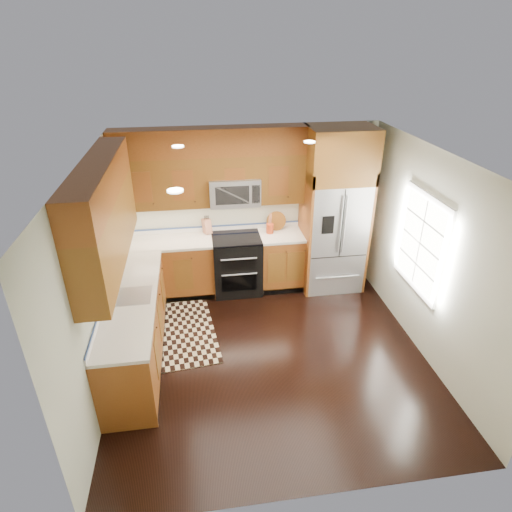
{
  "coord_description": "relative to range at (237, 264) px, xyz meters",
  "views": [
    {
      "loc": [
        -0.83,
        -4.34,
        3.79
      ],
      "look_at": [
        -0.1,
        0.6,
        1.16
      ],
      "focal_mm": 30.0,
      "sensor_mm": 36.0,
      "label": 1
    }
  ],
  "objects": [
    {
      "name": "ground",
      "position": [
        0.25,
        -1.67,
        -0.47
      ],
      "size": [
        4.0,
        4.0,
        0.0
      ],
      "primitive_type": "plane",
      "color": "black",
      "rests_on": "ground"
    },
    {
      "name": "wall_back",
      "position": [
        0.25,
        0.33,
        0.83
      ],
      "size": [
        4.0,
        0.02,
        2.6
      ],
      "primitive_type": "cube",
      "color": "beige",
      "rests_on": "ground"
    },
    {
      "name": "wall_left",
      "position": [
        -1.75,
        -1.67,
        0.83
      ],
      "size": [
        0.02,
        4.0,
        2.6
      ],
      "primitive_type": "cube",
      "color": "beige",
      "rests_on": "ground"
    },
    {
      "name": "wall_right",
      "position": [
        2.25,
        -1.67,
        0.83
      ],
      "size": [
        0.02,
        4.0,
        2.6
      ],
      "primitive_type": "cube",
      "color": "beige",
      "rests_on": "ground"
    },
    {
      "name": "window",
      "position": [
        2.23,
        -1.47,
        0.93
      ],
      "size": [
        0.04,
        1.1,
        1.3
      ],
      "color": "white",
      "rests_on": "ground"
    },
    {
      "name": "base_cabinets",
      "position": [
        -0.98,
        -0.77,
        -0.02
      ],
      "size": [
        2.85,
        3.0,
        0.9
      ],
      "color": "brown",
      "rests_on": "ground"
    },
    {
      "name": "countertop",
      "position": [
        -0.84,
        -0.65,
        0.45
      ],
      "size": [
        2.86,
        3.01,
        0.04
      ],
      "color": "white",
      "rests_on": "base_cabinets"
    },
    {
      "name": "upper_cabinets",
      "position": [
        -0.9,
        -0.58,
        1.56
      ],
      "size": [
        2.85,
        3.0,
        1.15
      ],
      "color": "brown",
      "rests_on": "ground"
    },
    {
      "name": "range",
      "position": [
        0.0,
        0.0,
        0.0
      ],
      "size": [
        0.76,
        0.67,
        0.95
      ],
      "color": "black",
      "rests_on": "ground"
    },
    {
      "name": "microwave",
      "position": [
        -0.0,
        0.13,
        1.19
      ],
      "size": [
        0.76,
        0.4,
        0.42
      ],
      "color": "#B2B2B7",
      "rests_on": "ground"
    },
    {
      "name": "refrigerator",
      "position": [
        1.55,
        -0.04,
        0.83
      ],
      "size": [
        0.98,
        0.75,
        2.6
      ],
      "color": "#B2B2B7",
      "rests_on": "ground"
    },
    {
      "name": "sink_faucet",
      "position": [
        -1.48,
        -1.44,
        0.52
      ],
      "size": [
        0.54,
        0.44,
        0.37
      ],
      "color": "#B2B2B7",
      "rests_on": "countertop"
    },
    {
      "name": "rug",
      "position": [
        -0.95,
        -1.0,
        -0.46
      ],
      "size": [
        1.15,
        1.73,
        0.01
      ],
      "primitive_type": "cube",
      "rotation": [
        0.0,
        0.0,
        0.11
      ],
      "color": "black",
      "rests_on": "ground"
    },
    {
      "name": "knife_block",
      "position": [
        -0.44,
        0.25,
        0.59
      ],
      "size": [
        0.15,
        0.18,
        0.3
      ],
      "color": "#AC6F53",
      "rests_on": "countertop"
    },
    {
      "name": "utensil_crock",
      "position": [
        0.55,
        0.1,
        0.58
      ],
      "size": [
        0.15,
        0.15,
        0.33
      ],
      "color": "#AE3715",
      "rests_on": "countertop"
    },
    {
      "name": "cutting_board",
      "position": [
        0.67,
        0.21,
        0.48
      ],
      "size": [
        0.31,
        0.31,
        0.02
      ],
      "primitive_type": "cylinder",
      "rotation": [
        0.0,
        0.0,
        0.0
      ],
      "color": "brown",
      "rests_on": "countertop"
    }
  ]
}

